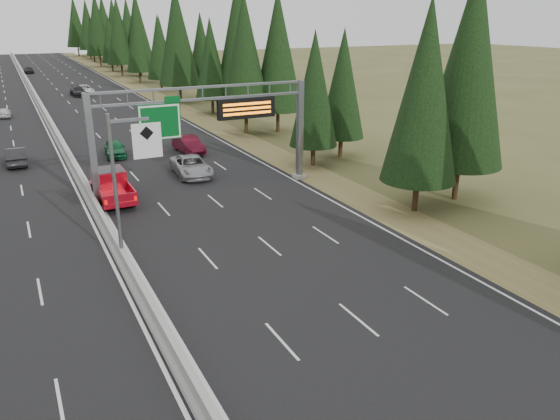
{
  "coord_description": "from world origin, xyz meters",
  "views": [
    {
      "loc": [
        -4.37,
        -2.58,
        12.61
      ],
      "look_at": [
        6.93,
        20.0,
        3.57
      ],
      "focal_mm": 35.0,
      "sensor_mm": 36.0,
      "label": 1
    }
  ],
  "objects": [
    {
      "name": "road",
      "position": [
        0.0,
        80.0,
        0.04
      ],
      "size": [
        32.0,
        260.0,
        0.08
      ],
      "primitive_type": "cube",
      "color": "black",
      "rests_on": "ground"
    },
    {
      "name": "car_ahead_green",
      "position": [
        4.17,
        49.07,
        0.83
      ],
      "size": [
        2.23,
        4.59,
        1.51
      ],
      "primitive_type": "imported",
      "rotation": [
        0.0,
        0.0,
        -0.1
      ],
      "color": "#176639",
      "rests_on": "road"
    },
    {
      "name": "red_pickup",
      "position": [
        1.5,
        36.38,
        1.23
      ],
      "size": [
        2.27,
        6.35,
        2.07
      ],
      "color": "black",
      "rests_on": "road"
    },
    {
      "name": "shoulder_right",
      "position": [
        17.8,
        80.0,
        0.03
      ],
      "size": [
        3.6,
        260.0,
        0.06
      ],
      "primitive_type": "cube",
      "color": "olive",
      "rests_on": "ground"
    },
    {
      "name": "tree_row_right",
      "position": [
        22.0,
        75.03,
        9.29
      ],
      "size": [
        11.68,
        242.33,
        18.89
      ],
      "color": "black",
      "rests_on": "ground"
    },
    {
      "name": "car_onc_near",
      "position": [
        -4.24,
        49.82,
        0.86
      ],
      "size": [
        1.69,
        4.74,
        1.56
      ],
      "primitive_type": "imported",
      "rotation": [
        0.0,
        0.0,
        3.13
      ],
      "color": "#232325",
      "rests_on": "road"
    },
    {
      "name": "sign_gantry",
      "position": [
        8.92,
        34.88,
        5.27
      ],
      "size": [
        16.75,
        0.98,
        7.8
      ],
      "color": "slate",
      "rests_on": "road"
    },
    {
      "name": "car_ahead_white",
      "position": [
        7.79,
        94.9,
        0.85
      ],
      "size": [
        2.76,
        5.62,
        1.53
      ],
      "primitive_type": "imported",
      "rotation": [
        0.0,
        0.0,
        0.04
      ],
      "color": "white",
      "rests_on": "road"
    },
    {
      "name": "silver_minivan",
      "position": [
        8.57,
        39.66,
        0.87
      ],
      "size": [
        2.99,
        5.86,
        1.58
      ],
      "primitive_type": "imported",
      "rotation": [
        0.0,
        0.0,
        -0.06
      ],
      "color": "#9A9A9E",
      "rests_on": "road"
    },
    {
      "name": "car_onc_white",
      "position": [
        -4.64,
        76.6,
        0.71
      ],
      "size": [
        1.68,
        3.79,
        1.27
      ],
      "primitive_type": "imported",
      "rotation": [
        0.0,
        0.0,
        3.09
      ],
      "color": "silver",
      "rests_on": "road"
    },
    {
      "name": "car_ahead_dkgrey",
      "position": [
        6.61,
        93.37,
        0.82
      ],
      "size": [
        2.41,
        5.24,
        1.48
      ],
      "primitive_type": "imported",
      "rotation": [
        0.0,
        0.0,
        0.07
      ],
      "color": "black",
      "rests_on": "road"
    },
    {
      "name": "car_ahead_far",
      "position": [
        1.5,
        137.32,
        0.87
      ],
      "size": [
        2.03,
        4.69,
        1.58
      ],
      "primitive_type": "imported",
      "rotation": [
        0.0,
        0.0,
        0.04
      ],
      "color": "black",
      "rests_on": "road"
    },
    {
      "name": "car_ahead_dkred",
      "position": [
        10.8,
        47.42,
        0.89
      ],
      "size": [
        2.04,
        5.0,
        1.61
      ],
      "primitive_type": "imported",
      "rotation": [
        0.0,
        0.0,
        0.07
      ],
      "color": "#540C1C",
      "rests_on": "road"
    },
    {
      "name": "hov_sign_pole",
      "position": [
        0.58,
        24.97,
        4.72
      ],
      "size": [
        2.8,
        0.5,
        8.0
      ],
      "color": "slate",
      "rests_on": "road"
    },
    {
      "name": "median_barrier",
      "position": [
        0.0,
        80.0,
        0.41
      ],
      "size": [
        0.7,
        260.0,
        0.85
      ],
      "color": "gray",
      "rests_on": "road"
    }
  ]
}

